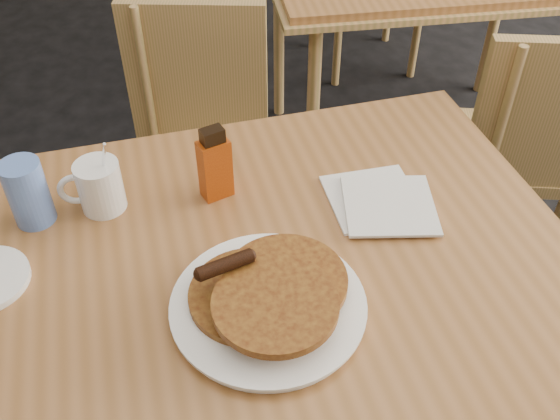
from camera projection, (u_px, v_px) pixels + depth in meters
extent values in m
cube|color=#996236|center=(225.00, 272.00, 1.11)|extent=(1.33, 0.93, 0.04)
cube|color=tan|center=(226.00, 278.00, 1.12)|extent=(1.37, 0.98, 0.02)
cylinder|color=tan|center=(419.00, 242.00, 1.69)|extent=(0.04, 0.04, 0.71)
cylinder|color=tan|center=(313.00, 118.00, 2.14)|extent=(0.04, 0.04, 0.71)
cylinder|color=tan|center=(495.00, 18.00, 2.71)|extent=(0.04, 0.04, 0.71)
cube|color=tan|center=(211.00, 181.00, 1.78)|extent=(0.48, 0.48, 0.04)
cube|color=tan|center=(197.00, 76.00, 1.75)|extent=(0.39, 0.13, 0.43)
cylinder|color=tan|center=(167.00, 282.00, 1.79)|extent=(0.04, 0.04, 0.41)
cylinder|color=tan|center=(258.00, 196.00, 2.07)|extent=(0.04, 0.04, 0.41)
cylinder|color=tan|center=(338.00, 37.00, 2.82)|extent=(0.04, 0.04, 0.48)
cube|color=tan|center=(499.00, 150.00, 1.89)|extent=(0.48, 0.48, 0.04)
cube|color=tan|center=(552.00, 118.00, 1.60)|extent=(0.39, 0.14, 0.43)
cylinder|color=tan|center=(457.00, 246.00, 1.90)|extent=(0.04, 0.04, 0.40)
cylinder|color=tan|center=(506.00, 169.00, 2.17)|extent=(0.04, 0.04, 0.40)
cylinder|color=white|center=(268.00, 307.00, 1.01)|extent=(0.31, 0.31, 0.02)
cylinder|color=white|center=(268.00, 304.00, 1.01)|extent=(0.32, 0.32, 0.01)
cylinder|color=#905F1E|center=(250.00, 295.00, 1.01)|extent=(0.20, 0.20, 0.01)
cylinder|color=#905F1E|center=(286.00, 281.00, 1.01)|extent=(0.20, 0.20, 0.01)
cylinder|color=#905F1E|center=(275.00, 303.00, 0.96)|extent=(0.20, 0.20, 0.01)
cylinder|color=black|center=(225.00, 265.00, 0.99)|extent=(0.10, 0.05, 0.02)
cylinder|color=white|center=(100.00, 186.00, 1.17)|extent=(0.08, 0.08, 0.10)
torus|color=white|center=(76.00, 189.00, 1.17)|extent=(0.07, 0.01, 0.07)
cylinder|color=black|center=(96.00, 169.00, 1.14)|extent=(0.07, 0.07, 0.01)
cylinder|color=white|center=(103.00, 171.00, 1.15)|extent=(0.04, 0.04, 0.15)
cube|color=maroon|center=(215.00, 169.00, 1.19)|extent=(0.07, 0.05, 0.13)
cube|color=black|center=(212.00, 136.00, 1.14)|extent=(0.05, 0.04, 0.03)
cube|color=white|center=(373.00, 198.00, 1.22)|extent=(0.18, 0.18, 0.01)
cube|color=white|center=(389.00, 205.00, 1.20)|extent=(0.20, 0.20, 0.01)
cylinder|color=#597ED2|center=(28.00, 193.00, 1.14)|extent=(0.10, 0.10, 0.13)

